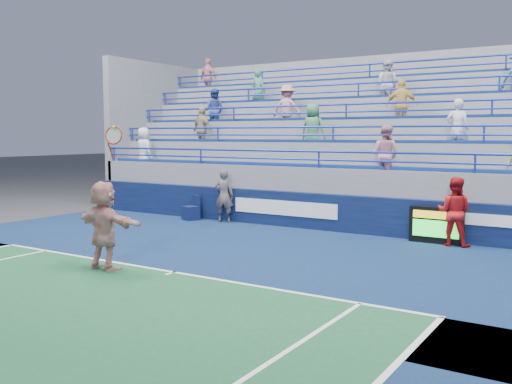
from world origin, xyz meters
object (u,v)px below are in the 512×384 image
Objects in this scene: ball_girl at (454,212)px; line_judge at (224,196)px; serve_speed_board at (436,226)px; judge_chair at (191,212)px; tennis_player at (104,225)px.

line_judge is at bearing -1.48° from ball_girl.
judge_chair is at bearing -178.88° from serve_speed_board.
line_judge is at bearing 104.25° from tennis_player.
judge_chair is 0.47× the size of ball_girl.
judge_chair is 1.38m from line_judge.
line_judge reaches higher than serve_speed_board.
serve_speed_board is 0.61m from ball_girl.
judge_chair is at bearing -10.98° from line_judge.
judge_chair is 0.48× the size of line_judge.
serve_speed_board is 0.46× the size of tennis_player.
serve_speed_board reaches higher than judge_chair.
serve_speed_board is at bearing -7.38° from ball_girl.
judge_chair is 7.16m from tennis_player.
serve_speed_board is 6.86m from line_judge.
ball_girl is (5.61, 6.60, -0.06)m from tennis_player.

